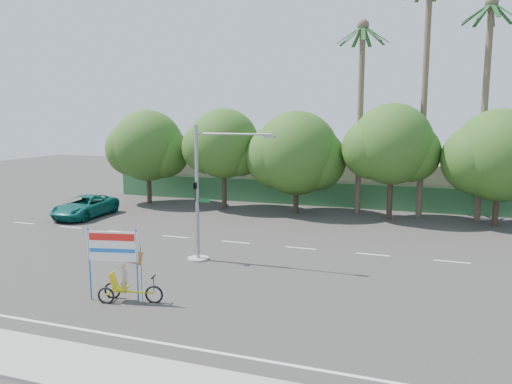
% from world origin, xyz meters
% --- Properties ---
extents(ground, '(120.00, 120.00, 0.00)m').
position_xyz_m(ground, '(0.00, 0.00, 0.00)').
color(ground, '#33302D').
rests_on(ground, ground).
extents(sidewalk_near, '(50.00, 2.40, 0.12)m').
position_xyz_m(sidewalk_near, '(0.00, -7.50, 0.06)').
color(sidewalk_near, gray).
rests_on(sidewalk_near, ground).
extents(fence, '(38.00, 0.08, 2.00)m').
position_xyz_m(fence, '(0.00, 21.50, 1.00)').
color(fence, '#336B3D').
rests_on(fence, ground).
extents(building_left, '(12.00, 8.00, 4.00)m').
position_xyz_m(building_left, '(-10.00, 26.00, 2.00)').
color(building_left, beige).
rests_on(building_left, ground).
extents(building_right, '(14.00, 8.00, 3.60)m').
position_xyz_m(building_right, '(8.00, 26.00, 1.80)').
color(building_right, beige).
rests_on(building_right, ground).
extents(tree_far_left, '(7.14, 6.00, 7.96)m').
position_xyz_m(tree_far_left, '(-14.05, 18.00, 4.76)').
color(tree_far_left, '#473828').
rests_on(tree_far_left, ground).
extents(tree_left, '(6.66, 5.60, 8.07)m').
position_xyz_m(tree_left, '(-7.05, 18.00, 5.06)').
color(tree_left, '#473828').
rests_on(tree_left, ground).
extents(tree_center, '(7.62, 6.40, 7.85)m').
position_xyz_m(tree_center, '(-1.05, 18.00, 4.47)').
color(tree_center, '#473828').
rests_on(tree_center, ground).
extents(tree_right, '(6.90, 5.80, 8.36)m').
position_xyz_m(tree_right, '(5.95, 18.00, 5.24)').
color(tree_right, '#473828').
rests_on(tree_right, ground).
extents(tree_far_right, '(7.38, 6.20, 7.94)m').
position_xyz_m(tree_far_right, '(12.95, 18.00, 4.64)').
color(tree_far_right, '#473828').
rests_on(tree_far_right, ground).
extents(palm_tall, '(3.73, 3.79, 17.45)m').
position_xyz_m(palm_tall, '(8.00, 19.50, 10.46)').
color(palm_tall, '#70604C').
rests_on(palm_tall, ground).
extents(palm_mid, '(3.73, 3.79, 15.45)m').
position_xyz_m(palm_mid, '(12.00, 19.50, 9.40)').
color(palm_mid, '#70604C').
rests_on(palm_mid, ground).
extents(palm_short, '(3.73, 3.79, 14.45)m').
position_xyz_m(palm_short, '(3.50, 19.50, 8.86)').
color(palm_short, '#70604C').
rests_on(palm_short, ground).
extents(traffic_signal, '(4.72, 1.10, 7.00)m').
position_xyz_m(traffic_signal, '(-2.20, 3.98, 2.92)').
color(traffic_signal, gray).
rests_on(traffic_signal, ground).
extents(trike_billboard, '(3.03, 1.07, 3.03)m').
position_xyz_m(trike_billboard, '(-2.80, -2.39, 1.22)').
color(trike_billboard, black).
rests_on(trike_billboard, ground).
extents(pickup_truck, '(2.84, 5.80, 1.59)m').
position_xyz_m(pickup_truck, '(-15.34, 11.25, 0.79)').
color(pickup_truck, '#0D5E54').
rests_on(pickup_truck, ground).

